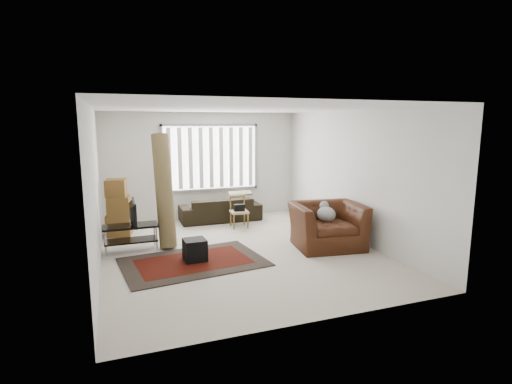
# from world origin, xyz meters

# --- Properties ---
(room) EXTENTS (6.00, 6.02, 2.71)m
(room) POSITION_xyz_m (0.03, 0.51, 1.76)
(room) COLOR beige
(room) RESTS_ON ground
(persian_rug) EXTENTS (2.59, 1.89, 0.02)m
(persian_rug) POSITION_xyz_m (-0.96, -0.37, 0.01)
(persian_rug) COLOR black
(persian_rug) RESTS_ON ground
(tv_stand) EXTENTS (1.02, 0.46, 0.51)m
(tv_stand) POSITION_xyz_m (-1.95, 0.70, 0.37)
(tv_stand) COLOR black
(tv_stand) RESTS_ON ground
(tv) EXTENTS (0.11, 0.83, 0.47)m
(tv) POSITION_xyz_m (-1.95, 0.70, 0.75)
(tv) COLOR black
(tv) RESTS_ON tv_stand
(subwoofer) EXTENTS (0.40, 0.40, 0.38)m
(subwoofer) POSITION_xyz_m (-0.92, -0.31, 0.21)
(subwoofer) COLOR black
(subwoofer) RESTS_ON persian_rug
(moving_boxes) EXTENTS (0.57, 0.54, 1.24)m
(moving_boxes) POSITION_xyz_m (-2.14, 1.92, 0.58)
(moving_boxes) COLOR brown
(moving_boxes) RESTS_ON ground
(white_flatpack) EXTENTS (0.51, 0.16, 0.65)m
(white_flatpack) POSITION_xyz_m (-2.14, 2.02, 0.33)
(white_flatpack) COLOR silver
(white_flatpack) RESTS_ON ground
(rolled_rug) EXTENTS (0.40, 0.78, 2.24)m
(rolled_rug) POSITION_xyz_m (-1.28, 0.79, 1.12)
(rolled_rug) COLOR brown
(rolled_rug) RESTS_ON ground
(sofa) EXTENTS (2.01, 0.88, 0.77)m
(sofa) POSITION_xyz_m (0.29, 2.45, 0.38)
(sofa) COLOR black
(sofa) RESTS_ON ground
(side_chair) EXTENTS (0.42, 0.42, 0.74)m
(side_chair) POSITION_xyz_m (0.54, 1.68, 0.41)
(side_chair) COLOR #92855F
(side_chair) RESTS_ON ground
(armchair) EXTENTS (1.49, 1.34, 0.99)m
(armchair) POSITION_xyz_m (1.72, -0.36, 0.50)
(armchair) COLOR #3D1B0C
(armchair) RESTS_ON ground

